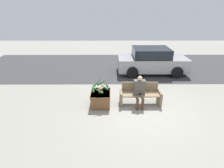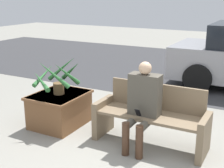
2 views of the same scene
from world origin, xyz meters
name	(u,v)px [view 1 (image 1 of 2)]	position (x,y,z in m)	size (l,w,h in m)	color
ground_plane	(142,109)	(0.00, 0.00, 0.00)	(30.00, 30.00, 0.00)	gray
road_surface	(129,66)	(0.00, 5.38, 0.00)	(20.00, 6.00, 0.01)	#38383A
bench	(140,94)	(-0.03, 0.46, 0.41)	(1.64, 0.55, 0.87)	#7A664C
person_seated	(139,90)	(-0.10, 0.29, 0.69)	(0.44, 0.56, 1.25)	#4C473D
planter_box	(101,98)	(-1.62, 0.36, 0.29)	(0.78, 0.92, 0.55)	brown
potted_plant	(100,86)	(-1.63, 0.35, 0.83)	(0.77, 0.79, 0.60)	brown
parked_car	(152,61)	(1.19, 4.15, 0.73)	(3.97, 1.98, 1.49)	#99999E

